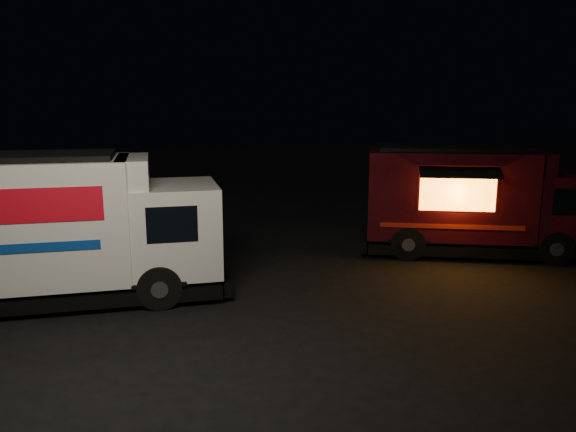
# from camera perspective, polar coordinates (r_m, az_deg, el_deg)

# --- Properties ---
(ground) EXTENTS (80.00, 80.00, 0.00)m
(ground) POSITION_cam_1_polar(r_m,az_deg,el_deg) (11.20, -2.50, -8.88)
(ground) COLOR black
(ground) RESTS_ON ground
(white_truck) EXTENTS (6.57, 2.46, 2.94)m
(white_truck) POSITION_cam_1_polar(r_m,az_deg,el_deg) (11.89, -22.14, -1.14)
(white_truck) COLOR silver
(white_truck) RESTS_ON ground
(red_truck) EXTENTS (6.38, 4.01, 2.79)m
(red_truck) POSITION_cam_1_polar(r_m,az_deg,el_deg) (15.38, 18.70, 1.52)
(red_truck) COLOR #3E0B14
(red_truck) RESTS_ON ground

